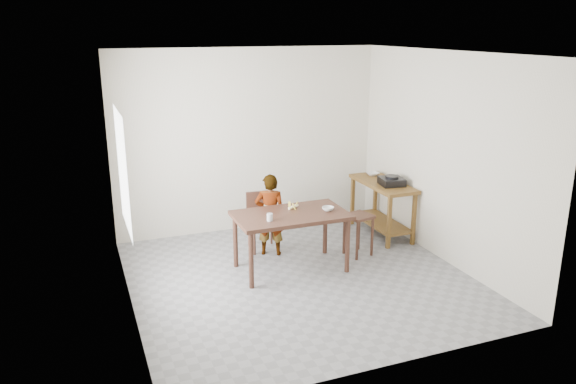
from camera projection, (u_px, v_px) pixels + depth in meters
name	position (u px, v px, depth m)	size (l,w,h in m)	color
floor	(300.00, 280.00, 6.91)	(4.00, 4.00, 0.04)	gray
ceiling	(301.00, 51.00, 6.13)	(4.00, 4.00, 0.04)	white
wall_back	(248.00, 141.00, 8.32)	(4.00, 0.04, 2.70)	silver
wall_front	(392.00, 228.00, 4.71)	(4.00, 0.04, 2.70)	silver
wall_left	(121.00, 190.00, 5.81)	(0.04, 4.00, 2.70)	silver
wall_right	(445.00, 158.00, 7.22)	(0.04, 4.00, 2.70)	silver
window_pane	(123.00, 171.00, 5.97)	(0.02, 1.10, 1.30)	white
dining_table	(291.00, 242.00, 7.06)	(1.40, 0.80, 0.75)	#3F2319
prep_counter	(382.00, 208.00, 8.28)	(0.50, 1.20, 0.80)	brown
child	(270.00, 215.00, 7.49)	(0.41, 0.27, 1.12)	silver
dining_chair	(263.00, 222.00, 7.70)	(0.38, 0.38, 0.79)	#3F2319
stool	(358.00, 235.00, 7.55)	(0.32, 0.32, 0.57)	#3F2319
glass_tumbler	(270.00, 217.00, 6.68)	(0.07, 0.07, 0.09)	silver
small_bowl	(328.00, 209.00, 7.06)	(0.15, 0.15, 0.05)	silver
banana	(293.00, 206.00, 7.13)	(0.17, 0.12, 0.06)	gold
serving_bowl	(373.00, 174.00, 8.52)	(0.19, 0.19, 0.05)	silver
gas_burner	(392.00, 181.00, 8.00)	(0.32, 0.32, 0.11)	black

